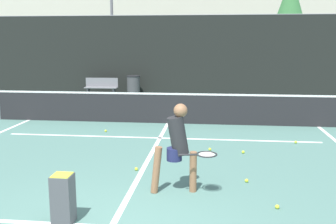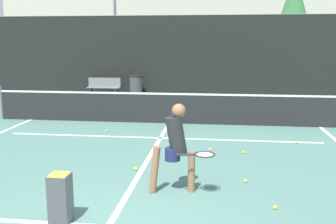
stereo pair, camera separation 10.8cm
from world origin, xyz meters
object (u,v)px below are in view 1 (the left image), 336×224
Objects in this scene: trash_bin at (133,86)px; courtside_bench at (101,87)px; player_practicing at (178,144)px; ball_hopper at (63,198)px; parked_car at (252,76)px.

courtside_bench is at bearing -176.41° from trash_bin.
player_practicing is at bearing -69.29° from courtside_bench.
player_practicing is at bearing 41.26° from ball_hopper.
player_practicing reaches higher than courtside_bench.
player_practicing is 1.03× the size of courtside_bench.
ball_hopper is at bearing -83.17° from trash_bin.
courtside_bench is at bearing 103.49° from ball_hopper.
ball_hopper is 0.17× the size of parked_car.
player_practicing reaches higher than parked_car.
trash_bin is at bearing 94.29° from player_practicing.
courtside_bench is 1.52× the size of trash_bin.
trash_bin reaches higher than courtside_bench.
ball_hopper is 0.73× the size of trash_bin.
ball_hopper is 12.34m from trash_bin.
ball_hopper is 12.51m from courtside_bench.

